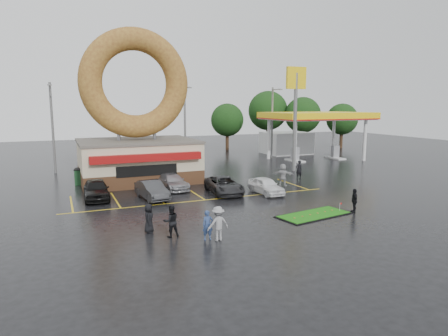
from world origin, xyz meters
name	(u,v)px	position (x,y,z in m)	size (l,w,h in m)	color
ground	(223,211)	(0.00, 0.00, 0.00)	(120.00, 120.00, 0.00)	black
donut_shop	(137,131)	(-3.00, 12.97, 4.46)	(10.20, 8.70, 13.50)	#472B19
gas_station	(303,129)	(20.00, 20.94, 3.70)	(12.30, 13.65, 5.90)	silver
shell_sign	(296,99)	(13.00, 12.00, 7.38)	(2.20, 0.36, 10.60)	slate
streetlight_left	(52,126)	(-10.00, 19.92, 4.78)	(0.40, 2.21, 9.00)	slate
streetlight_mid	(185,123)	(4.00, 20.92, 4.78)	(0.40, 2.21, 9.00)	slate
streetlight_right	(272,121)	(16.00, 21.92, 4.78)	(0.40, 2.21, 9.00)	slate
tree_far_a	(303,115)	(26.00, 30.00, 5.18)	(5.60, 5.60, 8.00)	#332114
tree_far_b	(342,119)	(32.00, 28.00, 4.53)	(4.90, 4.90, 7.00)	#332114
tree_far_c	(268,111)	(22.00, 34.00, 5.84)	(6.30, 6.30, 9.00)	#332114
tree_far_d	(227,120)	(14.00, 32.00, 4.53)	(4.90, 4.90, 7.00)	#332114
car_black	(96,189)	(-7.25, 6.69, 0.74)	(1.74, 4.33, 1.48)	black
car_dgrey	(152,190)	(-3.48, 5.23, 0.67)	(1.42, 4.06, 1.34)	#313134
car_silver	(172,182)	(-1.19, 8.00, 0.62)	(1.74, 4.29, 1.24)	#96969B
car_grey	(224,185)	(2.10, 4.87, 0.66)	(2.19, 4.75, 1.32)	#28282B
car_white	(266,186)	(5.04, 3.50, 0.64)	(1.51, 3.76, 1.28)	white
person_blue	(208,225)	(-2.81, -4.70, 0.76)	(0.56, 0.37, 1.53)	navy
person_blackjkt	(171,221)	(-4.43, -3.56, 0.85)	(0.82, 0.64, 1.69)	black
person_hoodie	(218,224)	(-2.38, -5.04, 0.89)	(1.15, 0.66, 1.78)	gray
person_bystander	(149,218)	(-5.35, -2.43, 0.80)	(0.78, 0.51, 1.59)	black
person_cameraman	(354,201)	(7.68, -3.43, 0.77)	(0.90, 0.38, 1.54)	black
person_walker_near	(283,175)	(7.81, 5.60, 0.96)	(1.78, 0.57, 1.92)	#9C9B9E
person_walker_far	(299,170)	(10.89, 7.83, 0.87)	(0.64, 0.42, 1.74)	black
dumpster	(86,177)	(-7.50, 12.95, 0.65)	(1.80, 1.20, 1.30)	#163B1E
putting_green	(314,215)	(4.89, -3.04, 0.04)	(5.13, 2.92, 0.60)	black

